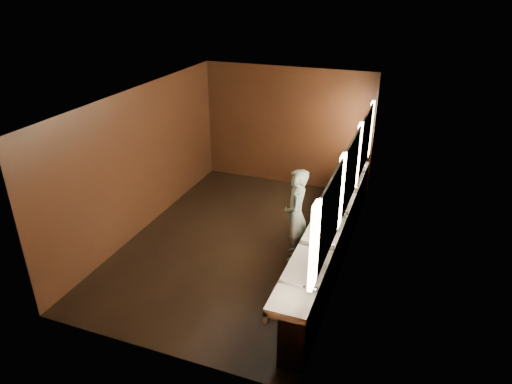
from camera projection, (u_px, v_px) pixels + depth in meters
floor at (239, 242)px, 8.75m from camera, size 6.00×6.00×0.00m
ceiling at (236, 97)px, 7.54m from camera, size 4.00×6.00×0.02m
wall_back at (287, 127)px, 10.68m from camera, size 4.00×0.02×2.80m
wall_front at (144, 266)px, 5.61m from camera, size 4.00×0.02×2.80m
wall_left at (142, 160)px, 8.77m from camera, size 0.02×6.00×2.80m
wall_right at (350, 192)px, 7.51m from camera, size 0.02×6.00×2.80m
sink_counter at (333, 236)px, 7.97m from camera, size 0.55×5.40×1.01m
mirror_band at (350, 172)px, 7.37m from camera, size 0.06×5.03×1.15m
person at (296, 215)px, 7.93m from camera, size 0.54×0.70×1.70m
trash_bin at (296, 298)px, 6.82m from camera, size 0.45×0.45×0.53m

